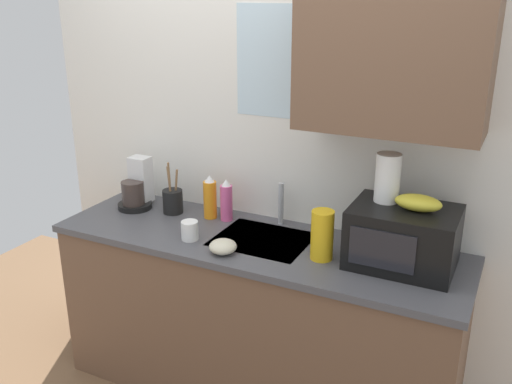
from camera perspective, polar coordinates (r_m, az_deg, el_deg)
kitchen_wall_assembly at (r=2.88m, az=4.61°, el=5.35°), size 2.84×0.42×2.50m
counter_unit at (r=3.01m, az=0.01°, el=-12.45°), size 2.07×0.63×0.90m
sink_faucet at (r=2.95m, az=2.53°, el=-1.17°), size 0.03×0.03×0.22m
microwave at (r=2.59m, az=14.54°, el=-4.40°), size 0.46×0.35×0.27m
banana_bunch at (r=2.52m, az=15.99°, el=-1.04°), size 0.20×0.11×0.07m
paper_towel_roll at (r=2.57m, az=13.09°, el=1.40°), size 0.11×0.11×0.22m
coffee_maker at (r=3.25m, az=-11.87°, el=0.29°), size 0.19×0.21×0.28m
dish_soap_bottle_pink at (r=3.00m, az=-3.00°, el=-0.91°), size 0.06×0.06×0.23m
dish_soap_bottle_orange at (r=3.04m, az=-4.64°, el=-0.59°), size 0.07×0.07×0.24m
cereal_canister at (r=2.59m, az=6.67°, el=-4.32°), size 0.10×0.10×0.23m
mug_white at (r=2.81m, az=-6.67°, el=-3.86°), size 0.08×0.08×0.09m
utensil_crock at (r=3.14m, az=-8.37°, el=-0.85°), size 0.11×0.11×0.30m
small_bowl at (r=2.66m, az=-3.34°, el=-5.49°), size 0.13×0.13×0.06m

